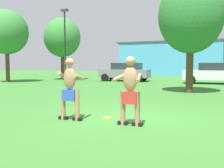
{
  "coord_description": "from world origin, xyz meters",
  "views": [
    {
      "loc": [
        2.75,
        -6.9,
        1.55
      ],
      "look_at": [
        -0.37,
        -0.03,
        0.95
      ],
      "focal_mm": 42.24,
      "sensor_mm": 36.0,
      "label": 1
    }
  ],
  "objects_px": {
    "player_in_red": "(130,89)",
    "tree_right_field": "(191,16)",
    "frisbee": "(107,118)",
    "tree_near_building": "(62,38)",
    "car_white_far_end": "(214,73)",
    "player_with_cap": "(70,86)",
    "tree_behind_players": "(7,32)",
    "lamp_post": "(65,38)",
    "car_gray_near_post": "(125,72)"
  },
  "relations": [
    {
      "from": "car_white_far_end",
      "to": "tree_behind_players",
      "type": "distance_m",
      "value": 16.64
    },
    {
      "from": "car_gray_near_post",
      "to": "lamp_post",
      "type": "height_order",
      "value": "lamp_post"
    },
    {
      "from": "car_gray_near_post",
      "to": "lamp_post",
      "type": "distance_m",
      "value": 5.86
    },
    {
      "from": "frisbee",
      "to": "car_gray_near_post",
      "type": "xyz_separation_m",
      "value": [
        -5.27,
        14.74,
        0.81
      ]
    },
    {
      "from": "frisbee",
      "to": "tree_behind_players",
      "type": "distance_m",
      "value": 17.07
    },
    {
      "from": "player_with_cap",
      "to": "player_in_red",
      "type": "relative_size",
      "value": 0.99
    },
    {
      "from": "player_with_cap",
      "to": "tree_behind_players",
      "type": "distance_m",
      "value": 16.59
    },
    {
      "from": "car_gray_near_post",
      "to": "car_white_far_end",
      "type": "distance_m",
      "value": 7.21
    },
    {
      "from": "lamp_post",
      "to": "tree_right_field",
      "type": "height_order",
      "value": "lamp_post"
    },
    {
      "from": "frisbee",
      "to": "car_gray_near_post",
      "type": "distance_m",
      "value": 15.67
    },
    {
      "from": "tree_behind_players",
      "to": "tree_near_building",
      "type": "distance_m",
      "value": 5.04
    },
    {
      "from": "player_in_red",
      "to": "tree_near_building",
      "type": "distance_m",
      "value": 19.25
    },
    {
      "from": "player_with_cap",
      "to": "lamp_post",
      "type": "xyz_separation_m",
      "value": [
        -8.55,
        12.26,
        2.7
      ]
    },
    {
      "from": "player_with_cap",
      "to": "tree_right_field",
      "type": "height_order",
      "value": "tree_right_field"
    },
    {
      "from": "lamp_post",
      "to": "tree_right_field",
      "type": "relative_size",
      "value": 1.0
    },
    {
      "from": "player_in_red",
      "to": "lamp_post",
      "type": "relative_size",
      "value": 0.29
    },
    {
      "from": "car_white_far_end",
      "to": "tree_right_field",
      "type": "xyz_separation_m",
      "value": [
        -0.79,
        -6.95,
        3.15
      ]
    },
    {
      "from": "car_gray_near_post",
      "to": "frisbee",
      "type": "bearing_deg",
      "value": -70.34
    },
    {
      "from": "player_in_red",
      "to": "tree_right_field",
      "type": "distance_m",
      "value": 8.76
    },
    {
      "from": "player_in_red",
      "to": "car_white_far_end",
      "type": "relative_size",
      "value": 0.39
    },
    {
      "from": "player_in_red",
      "to": "tree_near_building",
      "type": "relative_size",
      "value": 0.3
    },
    {
      "from": "frisbee",
      "to": "tree_right_field",
      "type": "bearing_deg",
      "value": 81.45
    },
    {
      "from": "tree_right_field",
      "to": "tree_behind_players",
      "type": "distance_m",
      "value": 14.84
    },
    {
      "from": "car_white_far_end",
      "to": "tree_right_field",
      "type": "bearing_deg",
      "value": -96.52
    },
    {
      "from": "lamp_post",
      "to": "player_in_red",
      "type": "bearing_deg",
      "value": -49.91
    },
    {
      "from": "player_with_cap",
      "to": "frisbee",
      "type": "bearing_deg",
      "value": 37.33
    },
    {
      "from": "car_white_far_end",
      "to": "lamp_post",
      "type": "relative_size",
      "value": 0.74
    },
    {
      "from": "player_with_cap",
      "to": "tree_behind_players",
      "type": "relative_size",
      "value": 0.29
    },
    {
      "from": "tree_right_field",
      "to": "tree_near_building",
      "type": "xyz_separation_m",
      "value": [
        -12.47,
        6.38,
        -0.05
      ]
    },
    {
      "from": "player_with_cap",
      "to": "frisbee",
      "type": "xyz_separation_m",
      "value": [
        0.82,
        0.63,
        -0.92
      ]
    },
    {
      "from": "lamp_post",
      "to": "car_gray_near_post",
      "type": "bearing_deg",
      "value": 37.13
    },
    {
      "from": "lamp_post",
      "to": "tree_right_field",
      "type": "distance_m",
      "value": 11.25
    },
    {
      "from": "frisbee",
      "to": "tree_near_building",
      "type": "bearing_deg",
      "value": 128.89
    },
    {
      "from": "car_white_far_end",
      "to": "lamp_post",
      "type": "distance_m",
      "value": 12.03
    },
    {
      "from": "frisbee",
      "to": "player_in_red",
      "type": "bearing_deg",
      "value": -32.07
    },
    {
      "from": "tree_near_building",
      "to": "car_gray_near_post",
      "type": "bearing_deg",
      "value": 6.68
    },
    {
      "from": "lamp_post",
      "to": "tree_right_field",
      "type": "xyz_separation_m",
      "value": [
        10.52,
        -3.98,
        0.35
      ]
    },
    {
      "from": "tree_behind_players",
      "to": "car_white_far_end",
      "type": "bearing_deg",
      "value": 18.1
    },
    {
      "from": "tree_right_field",
      "to": "tree_behind_players",
      "type": "relative_size",
      "value": 1.01
    },
    {
      "from": "car_white_far_end",
      "to": "tree_behind_players",
      "type": "height_order",
      "value": "tree_behind_players"
    },
    {
      "from": "player_with_cap",
      "to": "tree_near_building",
      "type": "bearing_deg",
      "value": 125.6
    },
    {
      "from": "frisbee",
      "to": "car_white_far_end",
      "type": "xyz_separation_m",
      "value": [
        1.94,
        14.59,
        0.81
      ]
    },
    {
      "from": "tree_right_field",
      "to": "tree_behind_players",
      "type": "height_order",
      "value": "tree_right_field"
    },
    {
      "from": "lamp_post",
      "to": "tree_right_field",
      "type": "bearing_deg",
      "value": -20.74
    },
    {
      "from": "player_in_red",
      "to": "car_gray_near_post",
      "type": "height_order",
      "value": "player_in_red"
    },
    {
      "from": "frisbee",
      "to": "tree_right_field",
      "type": "height_order",
      "value": "tree_right_field"
    },
    {
      "from": "player_in_red",
      "to": "car_gray_near_post",
      "type": "distance_m",
      "value": 16.48
    },
    {
      "from": "player_in_red",
      "to": "car_white_far_end",
      "type": "xyz_separation_m",
      "value": [
        1.06,
        15.15,
        -0.09
      ]
    },
    {
      "from": "tree_near_building",
      "to": "frisbee",
      "type": "bearing_deg",
      "value": -51.11
    },
    {
      "from": "frisbee",
      "to": "lamp_post",
      "type": "bearing_deg",
      "value": 128.86
    }
  ]
}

